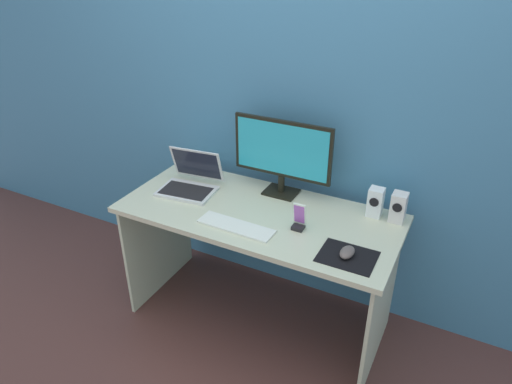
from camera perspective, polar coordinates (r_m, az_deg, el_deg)
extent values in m
plane|color=#50312C|center=(2.85, 0.27, -15.00)|extent=(8.00, 8.00, 0.00)
cube|color=teal|center=(2.53, 4.64, 12.19)|extent=(6.00, 0.04, 2.50)
cube|color=beige|center=(2.41, 0.31, -2.68)|extent=(1.44, 0.65, 0.03)
cube|color=beige|center=(2.93, -11.76, -5.51)|extent=(0.02, 0.61, 0.70)
cube|color=beige|center=(2.46, 15.03, -13.64)|extent=(0.02, 0.61, 0.70)
cube|color=black|center=(2.58, 3.08, 0.00)|extent=(0.18, 0.14, 0.01)
cylinder|color=black|center=(2.55, 3.11, 1.06)|extent=(0.04, 0.04, 0.10)
cube|color=black|center=(2.46, 3.24, 5.30)|extent=(0.55, 0.02, 0.32)
cube|color=#26A5BF|center=(2.45, 3.14, 5.22)|extent=(0.52, 0.00, 0.28)
cube|color=silver|center=(2.39, 17.02, -1.81)|extent=(0.07, 0.07, 0.15)
cylinder|color=black|center=(2.35, 16.88, -1.86)|extent=(0.05, 0.00, 0.05)
cube|color=white|center=(2.41, 14.40, -1.22)|extent=(0.07, 0.07, 0.15)
cylinder|color=black|center=(2.37, 14.23, -1.23)|extent=(0.05, 0.00, 0.05)
cube|color=silver|center=(2.60, -8.45, 0.10)|extent=(0.33, 0.24, 0.02)
cube|color=black|center=(2.59, -8.57, 0.18)|extent=(0.28, 0.18, 0.00)
cube|color=silver|center=(2.66, -7.23, 3.41)|extent=(0.31, 0.10, 0.20)
cube|color=#1E2333|center=(2.66, -7.28, 3.40)|extent=(0.28, 0.09, 0.17)
cube|color=white|center=(2.28, -2.46, -4.21)|extent=(0.39, 0.12, 0.01)
cube|color=black|center=(2.12, 11.11, -7.75)|extent=(0.25, 0.20, 0.00)
ellipsoid|color=#594F4C|center=(2.11, 11.09, -7.25)|extent=(0.07, 0.10, 0.04)
cube|color=black|center=(2.27, 5.18, -4.30)|extent=(0.06, 0.05, 0.02)
cube|color=white|center=(2.24, 5.36, -2.69)|extent=(0.06, 0.03, 0.12)
cube|color=#A559BF|center=(2.23, 5.31, -2.74)|extent=(0.05, 0.02, 0.10)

